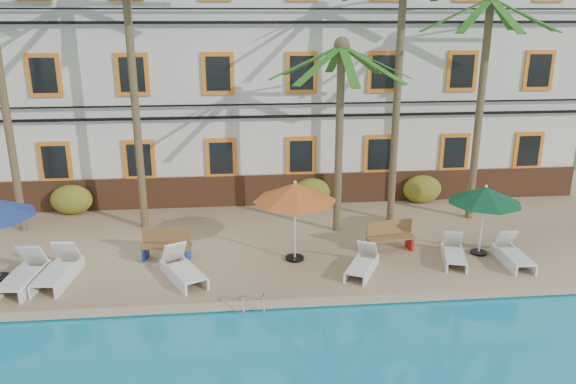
{
  "coord_description": "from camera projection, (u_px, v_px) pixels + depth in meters",
  "views": [
    {
      "loc": [
        -1.0,
        -13.52,
        7.3
      ],
      "look_at": [
        0.62,
        3.0,
        2.0
      ],
      "focal_mm": 35.0,
      "sensor_mm": 36.0,
      "label": 1
    }
  ],
  "objects": [
    {
      "name": "ground",
      "position": [
        276.0,
        297.0,
        15.13
      ],
      "size": [
        100.0,
        100.0,
        0.0
      ],
      "primitive_type": "plane",
      "color": "#384C23",
      "rests_on": "ground"
    },
    {
      "name": "pool_deck",
      "position": [
        265.0,
        226.0,
        19.84
      ],
      "size": [
        30.0,
        12.0,
        0.25
      ],
      "primitive_type": "cube",
      "color": "tan",
      "rests_on": "ground"
    },
    {
      "name": "pool_coping",
      "position": [
        279.0,
        304.0,
        14.2
      ],
      "size": [
        30.0,
        0.35,
        0.06
      ],
      "primitive_type": "cube",
      "color": "tan",
      "rests_on": "pool_deck"
    },
    {
      "name": "hotel_building",
      "position": [
        256.0,
        63.0,
        22.97
      ],
      "size": [
        25.4,
        6.44,
        10.22
      ],
      "color": "silver",
      "rests_on": "pool_deck"
    },
    {
      "name": "palm_b",
      "position": [
        131.0,
        59.0,
        17.66
      ],
      "size": [
        4.55,
        4.55,
        8.9
      ],
      "color": "brown",
      "rests_on": "pool_deck"
    },
    {
      "name": "palm_c",
      "position": [
        340.0,
        107.0,
        17.84
      ],
      "size": [
        4.55,
        4.55,
        6.37
      ],
      "color": "brown",
      "rests_on": "pool_deck"
    },
    {
      "name": "palm_d",
      "position": [
        399.0,
        60.0,
        18.4
      ],
      "size": [
        4.55,
        4.55,
        8.76
      ],
      "color": "brown",
      "rests_on": "pool_deck"
    },
    {
      "name": "palm_e",
      "position": [
        483.0,
        77.0,
        18.77
      ],
      "size": [
        4.55,
        4.55,
        7.78
      ],
      "color": "brown",
      "rests_on": "pool_deck"
    },
    {
      "name": "shrub_left",
      "position": [
        72.0,
        200.0,
        20.5
      ],
      "size": [
        1.5,
        0.9,
        1.1
      ],
      "primitive_type": "ellipsoid",
      "color": "#2D5618",
      "rests_on": "pool_deck"
    },
    {
      "name": "shrub_mid",
      "position": [
        311.0,
        192.0,
        21.32
      ],
      "size": [
        1.5,
        0.9,
        1.1
      ],
      "primitive_type": "ellipsoid",
      "color": "#2D5618",
      "rests_on": "pool_deck"
    },
    {
      "name": "shrub_right",
      "position": [
        422.0,
        189.0,
        21.72
      ],
      "size": [
        1.5,
        0.9,
        1.1
      ],
      "primitive_type": "ellipsoid",
      "color": "#2D5618",
      "rests_on": "pool_deck"
    },
    {
      "name": "umbrella_red",
      "position": [
        295.0,
        193.0,
        16.2
      ],
      "size": [
        2.47,
        2.47,
        2.47
      ],
      "color": "black",
      "rests_on": "pool_deck"
    },
    {
      "name": "umbrella_green",
      "position": [
        485.0,
        195.0,
        16.67
      ],
      "size": [
        2.21,
        2.21,
        2.22
      ],
      "color": "black",
      "rests_on": "pool_deck"
    },
    {
      "name": "lounger_a",
      "position": [
        24.0,
        275.0,
        15.14
      ],
      "size": [
        0.88,
        2.09,
        0.96
      ],
      "color": "silver",
      "rests_on": "pool_deck"
    },
    {
      "name": "lounger_b",
      "position": [
        58.0,
        270.0,
        15.4
      ],
      "size": [
        0.95,
        2.12,
        0.97
      ],
      "color": "silver",
      "rests_on": "pool_deck"
    },
    {
      "name": "lounger_c",
      "position": [
        183.0,
        269.0,
        15.52
      ],
      "size": [
        1.48,
        2.05,
        0.92
      ],
      "color": "silver",
      "rests_on": "pool_deck"
    },
    {
      "name": "lounger_d",
      "position": [
        362.0,
        264.0,
        15.93
      ],
      "size": [
        1.31,
        1.77,
        0.8
      ],
      "color": "silver",
      "rests_on": "pool_deck"
    },
    {
      "name": "lounger_e",
      "position": [
        454.0,
        253.0,
        16.64
      ],
      "size": [
        1.02,
        1.79,
        0.8
      ],
      "color": "silver",
      "rests_on": "pool_deck"
    },
    {
      "name": "lounger_f",
      "position": [
        513.0,
        254.0,
        16.54
      ],
      "size": [
        0.7,
        1.81,
        0.84
      ],
      "color": "silver",
      "rests_on": "pool_deck"
    },
    {
      "name": "bench_left",
      "position": [
        167.0,
        244.0,
        16.74
      ],
      "size": [
        1.56,
        0.75,
        0.93
      ],
      "color": "olive",
      "rests_on": "pool_deck"
    },
    {
      "name": "bench_right",
      "position": [
        390.0,
        236.0,
        17.37
      ],
      "size": [
        1.56,
        0.71,
        0.93
      ],
      "color": "olive",
      "rests_on": "pool_deck"
    },
    {
      "name": "pool_ladder",
      "position": [
        254.0,
        308.0,
        14.05
      ],
      "size": [
        0.54,
        0.74,
        0.74
      ],
      "color": "silver",
      "rests_on": "ground"
    }
  ]
}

